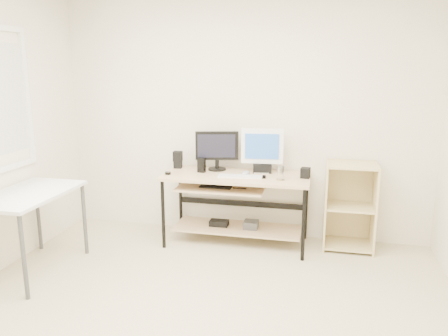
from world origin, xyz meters
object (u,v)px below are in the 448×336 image
at_px(desk, 234,194).
at_px(white_imac, 262,147).
at_px(side_table, 28,201).
at_px(shelf_unit, 349,205).
at_px(audio_controller, 201,165).
at_px(black_monitor, 217,148).

relative_size(desk, white_imac, 3.21).
relative_size(side_table, white_imac, 2.14).
bearing_deg(shelf_unit, audio_controller, -174.84).
xyz_separation_m(side_table, black_monitor, (1.43, 1.22, 0.32)).
distance_m(side_table, audio_controller, 1.70).
relative_size(shelf_unit, audio_controller, 5.68).
xyz_separation_m(shelf_unit, black_monitor, (-1.40, 0.00, 0.54)).
bearing_deg(side_table, audio_controller, 39.85).
height_order(side_table, audio_controller, audio_controller).
bearing_deg(audio_controller, shelf_unit, 17.80).
bearing_deg(audio_controller, desk, 9.13).
xyz_separation_m(desk, black_monitor, (-0.22, 0.16, 0.45)).
bearing_deg(desk, audio_controller, 176.49).
bearing_deg(audio_controller, white_imac, 24.15).
relative_size(desk, audio_controller, 9.47).
relative_size(white_imac, audio_controller, 2.95).
bearing_deg(white_imac, shelf_unit, -3.48).
bearing_deg(audio_controller, black_monitor, 59.13).
bearing_deg(shelf_unit, white_imac, -179.27).
relative_size(black_monitor, audio_controller, 2.89).
bearing_deg(side_table, shelf_unit, 23.33).
xyz_separation_m(shelf_unit, white_imac, (-0.91, -0.01, 0.57)).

